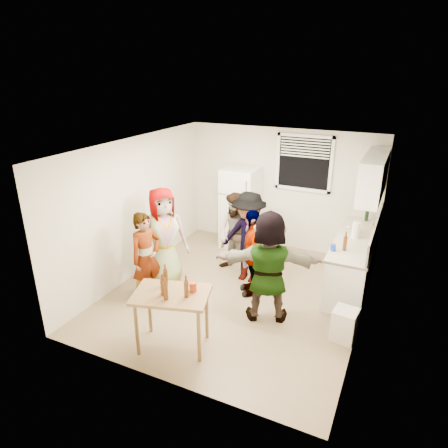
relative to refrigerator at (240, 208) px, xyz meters
The scene contains 23 objects.
room 2.20m from the refrigerator, 68.25° to the right, with size 4.00×4.50×2.50m, color beige, non-canonical shape.
window 1.60m from the refrigerator, 15.38° to the left, with size 1.12×0.10×1.06m, color white, non-canonical shape.
refrigerator is the anchor object (origin of this frame).
counter_lower 2.59m from the refrigerator, 16.59° to the right, with size 0.60×2.20×0.86m, color white.
countertop 2.56m from the refrigerator, 16.59° to the right, with size 0.64×2.22×0.04m, color beige.
backsplash 2.84m from the refrigerator, 14.94° to the right, with size 0.03×2.20×0.36m, color #BCB6AD.
upper_cabinets 2.85m from the refrigerator, 11.61° to the right, with size 0.34×1.60×0.70m, color white.
kettle 2.45m from the refrigerator, 11.86° to the right, with size 0.22×0.18×0.18m, color silver, non-canonical shape.
paper_towel 2.54m from the refrigerator, 17.12° to the right, with size 0.13×0.13×0.28m, color white.
wine_bottle 2.51m from the refrigerator, ahead, with size 0.07×0.07×0.27m, color black.
beer_bottle_counter 2.70m from the refrigerator, 29.49° to the right, with size 0.06×0.06×0.23m, color #47230C.
blue_cup 2.61m from the refrigerator, 33.02° to the right, with size 0.08×0.08×0.11m, color #1934B1.
picture_frame 2.69m from the refrigerator, ahead, with size 0.02×0.19×0.16m, color gold.
trash_bin 3.56m from the refrigerator, 42.25° to the right, with size 0.32×0.32×0.47m, color silver.
serving_table 3.64m from the refrigerator, 81.81° to the right, with size 0.99×0.66×0.83m, color brown, non-canonical shape.
beer_bottle_table 3.60m from the refrigerator, 83.30° to the right, with size 0.06×0.06×0.21m, color #47230C.
red_cup 3.42m from the refrigerator, 77.54° to the right, with size 0.10×0.10×0.13m, color #9E2C0F.
guest_grey 2.31m from the refrigerator, 104.73° to the right, with size 0.86×1.76×0.56m, color gray.
guest_stripe 2.84m from the refrigerator, 100.70° to the right, with size 0.55×1.52×0.36m, color #141933.
guest_back_left 1.52m from the refrigerator, 70.43° to the right, with size 0.75×1.54×0.58m, color #4E2F20.
guest_back_right 1.75m from the refrigerator, 61.52° to the right, with size 1.07×1.65×0.61m, color #46464C.
guest_black 2.15m from the refrigerator, 61.28° to the right, with size 0.88×1.49×0.36m, color black.
guest_orange 2.85m from the refrigerator, 58.25° to the right, with size 1.61×1.73×0.51m, color #DD9C57.
Camera 1 is at (2.31, -5.44, 3.59)m, focal length 32.00 mm.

